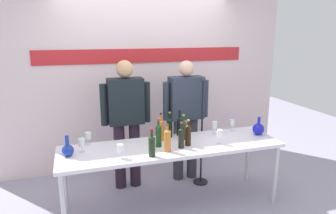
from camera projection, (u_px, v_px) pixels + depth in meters
ground_plane at (172, 205)px, 3.67m from camera, size 10.00×10.00×0.00m
back_wall at (144, 67)px, 4.53m from camera, size 4.36×0.11×3.00m
display_table at (172, 150)px, 3.51m from camera, size 2.51×0.71×0.76m
decanter_blue_left at (68, 150)px, 3.17m from camera, size 0.12×0.12×0.22m
decanter_blue_right at (258, 129)px, 3.83m from camera, size 0.14×0.14×0.23m
presenter_left at (126, 116)px, 3.91m from camera, size 0.63×0.22×1.68m
presenter_right at (186, 112)px, 4.15m from camera, size 0.64×0.22×1.65m
wine_bottle_0 at (152, 145)px, 3.15m from camera, size 0.07×0.07×0.30m
wine_bottle_1 at (170, 127)px, 3.74m from camera, size 0.07×0.07×0.31m
wine_bottle_2 at (188, 134)px, 3.45m from camera, size 0.07×0.07×0.30m
wine_bottle_3 at (183, 129)px, 3.65m from camera, size 0.07×0.07×0.30m
wine_bottle_4 at (161, 129)px, 3.61m from camera, size 0.07×0.07×0.33m
wine_bottle_5 at (158, 135)px, 3.42m from camera, size 0.07×0.07×0.32m
wine_bottle_6 at (181, 137)px, 3.38m from camera, size 0.06×0.06×0.29m
wine_bottle_7 at (167, 140)px, 3.28m from camera, size 0.07×0.07×0.31m
wine_bottle_8 at (180, 125)px, 3.79m from camera, size 0.07×0.07×0.32m
wine_glass_left_0 at (88, 136)px, 3.49m from camera, size 0.07×0.07×0.14m
wine_glass_left_1 at (120, 149)px, 3.11m from camera, size 0.07×0.07×0.14m
wine_glass_left_2 at (82, 143)px, 3.27m from camera, size 0.07×0.07×0.15m
wine_glass_right_0 at (214, 125)px, 3.83m from camera, size 0.07×0.07×0.17m
wine_glass_right_1 at (220, 134)px, 3.50m from camera, size 0.07×0.07×0.17m
wine_glass_right_2 at (232, 123)px, 3.95m from camera, size 0.06×0.06×0.16m
microphone_stand at (201, 150)px, 4.12m from camera, size 0.20×0.20×1.44m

